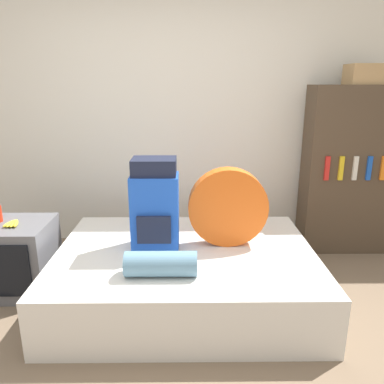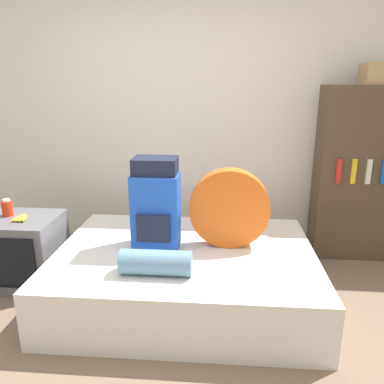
{
  "view_description": "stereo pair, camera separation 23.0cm",
  "coord_description": "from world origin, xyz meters",
  "px_view_note": "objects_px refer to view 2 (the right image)",
  "views": [
    {
      "loc": [
        0.21,
        -1.84,
        1.61
      ],
      "look_at": [
        0.24,
        0.73,
        0.86
      ],
      "focal_mm": 35.0,
      "sensor_mm": 36.0,
      "label": 1
    },
    {
      "loc": [
        0.44,
        -1.83,
        1.61
      ],
      "look_at": [
        0.24,
        0.73,
        0.86
      ],
      "focal_mm": 35.0,
      "sensor_mm": 36.0,
      "label": 2
    }
  ],
  "objects_px": {
    "backpack": "(156,205)",
    "sleeping_roll": "(156,262)",
    "television": "(22,250)",
    "tent_bag": "(229,208)",
    "canister": "(7,208)",
    "cardboard_box": "(382,74)",
    "bookshelf": "(361,174)"
  },
  "relations": [
    {
      "from": "backpack",
      "to": "canister",
      "type": "distance_m",
      "value": 1.27
    },
    {
      "from": "backpack",
      "to": "sleeping_roll",
      "type": "bearing_deg",
      "value": -81.17
    },
    {
      "from": "backpack",
      "to": "tent_bag",
      "type": "height_order",
      "value": "backpack"
    },
    {
      "from": "bookshelf",
      "to": "cardboard_box",
      "type": "distance_m",
      "value": 0.89
    },
    {
      "from": "bookshelf",
      "to": "cardboard_box",
      "type": "relative_size",
      "value": 4.92
    },
    {
      "from": "tent_bag",
      "to": "sleeping_roll",
      "type": "bearing_deg",
      "value": -133.91
    },
    {
      "from": "bookshelf",
      "to": "sleeping_roll",
      "type": "bearing_deg",
      "value": -142.38
    },
    {
      "from": "tent_bag",
      "to": "sleeping_roll",
      "type": "relative_size",
      "value": 1.29
    },
    {
      "from": "television",
      "to": "backpack",
      "type": "bearing_deg",
      "value": -4.78
    },
    {
      "from": "sleeping_roll",
      "to": "cardboard_box",
      "type": "xyz_separation_m",
      "value": [
        1.76,
        1.3,
        1.19
      ]
    },
    {
      "from": "bookshelf",
      "to": "tent_bag",
      "type": "bearing_deg",
      "value": -146.32
    },
    {
      "from": "tent_bag",
      "to": "canister",
      "type": "xyz_separation_m",
      "value": [
        -1.8,
        0.09,
        -0.08
      ]
    },
    {
      "from": "tent_bag",
      "to": "canister",
      "type": "relative_size",
      "value": 4.24
    },
    {
      "from": "canister",
      "to": "sleeping_roll",
      "type": "bearing_deg",
      "value": -23.81
    },
    {
      "from": "television",
      "to": "cardboard_box",
      "type": "height_order",
      "value": "cardboard_box"
    },
    {
      "from": "tent_bag",
      "to": "television",
      "type": "distance_m",
      "value": 1.74
    },
    {
      "from": "backpack",
      "to": "television",
      "type": "bearing_deg",
      "value": 175.22
    },
    {
      "from": "tent_bag",
      "to": "bookshelf",
      "type": "bearing_deg",
      "value": 33.68
    },
    {
      "from": "tent_bag",
      "to": "cardboard_box",
      "type": "bearing_deg",
      "value": 32.05
    },
    {
      "from": "tent_bag",
      "to": "television",
      "type": "bearing_deg",
      "value": 178.7
    },
    {
      "from": "backpack",
      "to": "bookshelf",
      "type": "distance_m",
      "value": 1.97
    },
    {
      "from": "backpack",
      "to": "cardboard_box",
      "type": "relative_size",
      "value": 2.11
    },
    {
      "from": "cardboard_box",
      "to": "bookshelf",
      "type": "bearing_deg",
      "value": 171.9
    },
    {
      "from": "backpack",
      "to": "tent_bag",
      "type": "distance_m",
      "value": 0.55
    },
    {
      "from": "tent_bag",
      "to": "canister",
      "type": "distance_m",
      "value": 1.8
    },
    {
      "from": "tent_bag",
      "to": "sleeping_roll",
      "type": "xyz_separation_m",
      "value": [
        -0.48,
        -0.49,
        -0.22
      ]
    },
    {
      "from": "cardboard_box",
      "to": "backpack",
      "type": "bearing_deg",
      "value": -154.75
    },
    {
      "from": "television",
      "to": "canister",
      "type": "bearing_deg",
      "value": 155.1
    },
    {
      "from": "bookshelf",
      "to": "television",
      "type": "bearing_deg",
      "value": -165.05
    },
    {
      "from": "television",
      "to": "cardboard_box",
      "type": "distance_m",
      "value": 3.38
    },
    {
      "from": "backpack",
      "to": "canister",
      "type": "xyz_separation_m",
      "value": [
        -1.25,
        0.15,
        -0.11
      ]
    },
    {
      "from": "tent_bag",
      "to": "bookshelf",
      "type": "height_order",
      "value": "bookshelf"
    }
  ]
}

